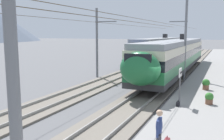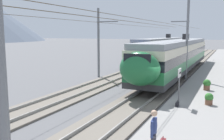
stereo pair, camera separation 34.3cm
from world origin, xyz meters
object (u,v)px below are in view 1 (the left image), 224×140
(catenary_mast_west, at_px, (8,56))
(handbag_near_sign, at_px, (178,104))
(passenger_walking, at_px, (159,131))
(catenary_mast_mid, at_px, (184,38))
(potted_plant_by_shelter, at_px, (206,84))
(potted_plant_platform_edge, at_px, (209,98))
(train_far_track, at_px, (159,48))
(catenary_mast_far_side, at_px, (98,41))
(platform_sign, at_px, (180,78))
(train_near_platform, at_px, (176,55))

(catenary_mast_west, relative_size, handbag_near_sign, 121.16)
(handbag_near_sign, bearing_deg, passenger_walking, -175.96)
(catenary_mast_mid, height_order, potted_plant_by_shelter, catenary_mast_mid)
(catenary_mast_west, relative_size, potted_plant_platform_edge, 63.50)
(catenary_mast_west, bearing_deg, potted_plant_by_shelter, -8.54)
(train_far_track, height_order, catenary_mast_far_side, catenary_mast_far_side)
(catenary_mast_mid, xyz_separation_m, potted_plant_platform_edge, (-8.97, -2.95, -3.46))
(passenger_walking, xyz_separation_m, potted_plant_by_shelter, (11.82, -0.70, -0.48))
(train_far_track, relative_size, handbag_near_sign, 67.13)
(train_far_track, xyz_separation_m, catenary_mast_west, (-37.77, -6.49, 1.90))
(catenary_mast_mid, height_order, catenary_mast_far_side, catenary_mast_mid)
(catenary_mast_far_side, relative_size, platform_sign, 20.65)
(catenary_mast_west, relative_size, platform_sign, 20.65)
(catenary_mast_west, relative_size, potted_plant_by_shelter, 55.22)
(platform_sign, bearing_deg, handbag_near_sign, 178.14)
(potted_plant_platform_edge, bearing_deg, platform_sign, 118.58)
(catenary_mast_mid, relative_size, potted_plant_platform_edge, 63.50)
(catenary_mast_west, bearing_deg, catenary_mast_far_side, 23.31)
(train_near_platform, bearing_deg, potted_plant_by_shelter, -155.59)
(platform_sign, height_order, potted_plant_by_shelter, platform_sign)
(train_near_platform, relative_size, handbag_near_sign, 72.55)
(catenary_mast_west, distance_m, handbag_near_sign, 11.82)
(train_far_track, relative_size, potted_plant_by_shelter, 30.59)
(passenger_walking, bearing_deg, train_far_track, 14.01)
(potted_plant_platform_edge, bearing_deg, passenger_walking, 171.29)
(train_near_platform, height_order, potted_plant_platform_edge, train_near_platform)
(handbag_near_sign, bearing_deg, catenary_mast_far_side, 49.37)
(catenary_mast_far_side, distance_m, platform_sign, 12.73)
(catenary_mast_far_side, distance_m, potted_plant_platform_edge, 13.75)
(catenary_mast_far_side, height_order, potted_plant_platform_edge, catenary_mast_far_side)
(catenary_mast_mid, distance_m, platform_sign, 10.20)
(platform_sign, relative_size, handbag_near_sign, 5.87)
(catenary_mast_mid, relative_size, handbag_near_sign, 121.16)
(catenary_mast_mid, distance_m, handbag_near_sign, 10.91)
(train_near_platform, relative_size, catenary_mast_far_side, 0.60)
(train_near_platform, distance_m, handbag_near_sign, 14.09)
(platform_sign, bearing_deg, train_near_platform, 11.23)
(catenary_mast_far_side, distance_m, potted_plant_by_shelter, 11.67)
(train_far_track, relative_size, potted_plant_platform_edge, 35.18)
(catenary_mast_far_side, bearing_deg, train_near_platform, -52.56)
(catenary_mast_mid, height_order, platform_sign, catenary_mast_mid)
(potted_plant_by_shelter, bearing_deg, catenary_mast_mid, 26.94)
(catenary_mast_far_side, xyz_separation_m, passenger_walking, (-14.83, -10.16, -2.56))
(catenary_mast_far_side, height_order, passenger_walking, catenary_mast_far_side)
(catenary_mast_mid, bearing_deg, potted_plant_platform_edge, -161.81)
(train_near_platform, relative_size, passenger_walking, 16.21)
(passenger_walking, relative_size, potted_plant_by_shelter, 2.04)
(catenary_mast_west, bearing_deg, platform_sign, -6.57)
(catenary_mast_west, height_order, passenger_walking, catenary_mast_west)
(train_near_platform, bearing_deg, potted_plant_platform_edge, -161.07)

